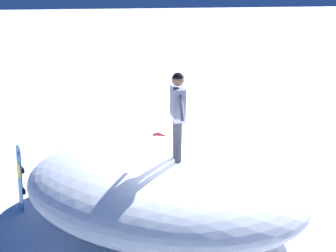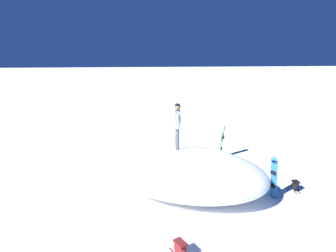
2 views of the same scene
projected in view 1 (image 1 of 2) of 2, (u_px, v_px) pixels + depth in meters
The scene contains 5 objects.
ground at pixel (184, 216), 7.85m from camera, with size 240.00×240.00×0.00m, color white.
snow_mound at pixel (163, 185), 7.62m from camera, with size 6.24×4.12×1.55m, color white.
snowboarder_standing at pixel (178, 109), 6.70m from camera, with size 0.27×1.07×1.79m.
snowboard_primary_upright at pixel (20, 177), 7.83m from camera, with size 0.26×0.31×1.61m.
backpack_near at pixel (159, 140), 11.32m from camera, with size 0.48×0.70×0.44m.
Camera 1 is at (2.10, 6.27, 4.71)m, focal length 36.99 mm.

